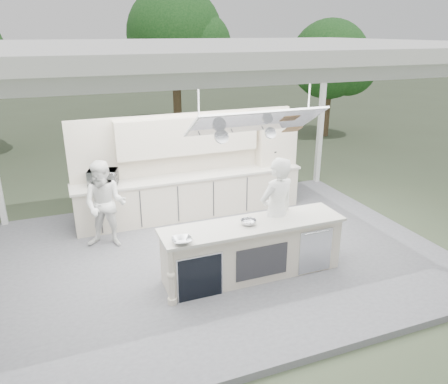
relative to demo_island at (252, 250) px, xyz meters
name	(u,v)px	position (x,y,z in m)	size (l,w,h in m)	color
ground	(222,258)	(-0.18, 0.91, -0.60)	(90.00, 90.00, 0.00)	#3F4B34
stage_deck	(222,255)	(-0.18, 0.91, -0.54)	(8.00, 6.00, 0.12)	slate
tent	(222,52)	(-0.18, 0.90, 3.11)	(8.20, 6.20, 3.86)	white
demo_island	(252,250)	(0.00, 0.00, 0.00)	(3.10, 0.79, 0.95)	beige
back_counter	(192,195)	(-0.18, 2.81, 0.00)	(5.08, 0.72, 0.95)	beige
back_wall_unit	(207,148)	(0.27, 3.03, 0.98)	(5.05, 0.48, 2.25)	beige
tree_cluster	(120,52)	(-0.34, 10.68, 2.69)	(19.55, 9.40, 5.85)	brown
head_chef	(276,212)	(0.55, 0.21, 0.51)	(0.72, 0.47, 1.96)	white
sous_chef	(105,205)	(-2.12, 1.98, 0.37)	(0.82, 0.64, 1.70)	white
toaster_oven	(103,177)	(-2.04, 2.84, 0.63)	(0.58, 0.39, 0.32)	silver
bowl_large	(182,241)	(-1.26, -0.24, 0.51)	(0.30, 0.30, 0.07)	silver
bowl_small	(248,222)	(-0.07, 0.00, 0.51)	(0.26, 0.26, 0.08)	silver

